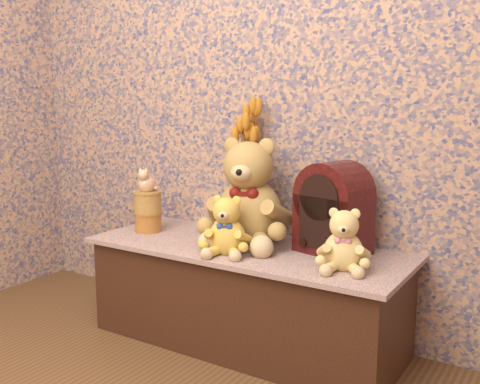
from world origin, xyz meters
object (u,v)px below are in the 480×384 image
object	(u,v)px
teddy_medium	(227,222)
ceramic_vase	(247,216)
teddy_large	(250,187)
cat_figurine	(147,179)
cathedral_radio	(334,207)
teddy_small	(344,236)
biscuit_tin_lower	(148,222)

from	to	relation	value
teddy_medium	ceramic_vase	bearing A→B (deg)	86.14
teddy_large	cat_figurine	size ratio (longest dim) A/B	4.06
cathedral_radio	teddy_large	bearing A→B (deg)	-159.85
teddy_small	ceramic_vase	bearing A→B (deg)	138.55
biscuit_tin_lower	cat_figurine	distance (m)	0.21
teddy_medium	cathedral_radio	xyz separation A→B (m)	(0.36, 0.24, 0.06)
teddy_small	cathedral_radio	bearing A→B (deg)	103.47
teddy_large	biscuit_tin_lower	distance (m)	0.55
teddy_medium	cathedral_radio	world-z (taller)	cathedral_radio
teddy_medium	teddy_small	bearing A→B (deg)	-12.94
teddy_medium	ceramic_vase	distance (m)	0.29
teddy_small	cat_figurine	xyz separation A→B (m)	(-0.99, 0.05, 0.13)
teddy_medium	cathedral_radio	size ratio (longest dim) A/B	0.68
ceramic_vase	cat_figurine	bearing A→B (deg)	-158.80
teddy_small	ceramic_vase	xyz separation A→B (m)	(-0.55, 0.22, -0.03)
teddy_small	ceramic_vase	size ratio (longest dim) A/B	1.32
teddy_medium	teddy_large	bearing A→B (deg)	74.52
cathedral_radio	ceramic_vase	size ratio (longest dim) A/B	2.00
ceramic_vase	biscuit_tin_lower	xyz separation A→B (m)	(-0.44, -0.17, -0.05)
teddy_small	cathedral_radio	distance (m)	0.23
teddy_large	teddy_medium	bearing A→B (deg)	-100.60
teddy_medium	cathedral_radio	distance (m)	0.43
ceramic_vase	cat_figurine	distance (m)	0.50
teddy_medium	cat_figurine	bearing A→B (deg)	149.28
teddy_medium	cat_figurine	world-z (taller)	cat_figurine
ceramic_vase	cathedral_radio	bearing A→B (deg)	-5.28
cat_figurine	teddy_large	bearing A→B (deg)	-0.43
cathedral_radio	ceramic_vase	bearing A→B (deg)	-171.85
cathedral_radio	cat_figurine	size ratio (longest dim) A/B	3.09
teddy_small	biscuit_tin_lower	world-z (taller)	teddy_small
teddy_small	teddy_medium	bearing A→B (deg)	166.96
ceramic_vase	biscuit_tin_lower	size ratio (longest dim) A/B	1.50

